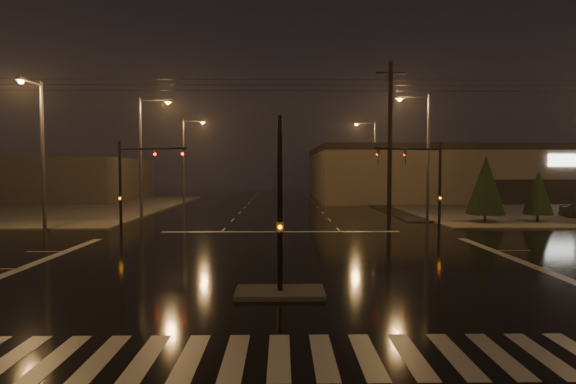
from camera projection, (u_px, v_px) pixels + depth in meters
ground at (280, 268)px, 19.12m from camera, size 140.00×140.00×0.00m
sidewalk_ne at (553, 206)px, 49.49m from camera, size 36.00×36.00×0.12m
sidewalk_nw at (5, 207)px, 48.66m from camera, size 36.00×36.00×0.12m
median_island at (280, 292)px, 15.13m from camera, size 3.00×1.60×0.15m
crosswalk at (279, 356)px, 10.14m from camera, size 15.00×2.60×0.01m
stop_bar_far at (281, 232)px, 30.11m from camera, size 16.00×0.50×0.01m
retail_building at (521, 171)px, 65.33m from camera, size 60.20×28.30×7.20m
commercial_block at (22, 179)px, 60.43m from camera, size 30.00×18.00×5.60m
signal_mast_median at (280, 183)px, 15.86m from camera, size 0.25×4.59×6.00m
signal_mast_ne at (427, 176)px, 29.18m from camera, size 4.84×1.86×6.00m
signal_mast_nw at (134, 176)px, 28.91m from camera, size 4.84×1.86×6.00m
streetlight_1 at (144, 149)px, 36.64m from camera, size 2.77×0.32×10.00m
streetlight_2 at (186, 155)px, 52.61m from camera, size 2.77×0.32×10.00m
streetlight_3 at (424, 149)px, 34.95m from camera, size 2.77×0.32×10.00m
streetlight_4 at (373, 156)px, 54.92m from camera, size 2.77×0.32×10.00m
streetlight_5 at (40, 145)px, 29.77m from camera, size 0.32×2.77×10.00m
utility_pole_1 at (390, 143)px, 32.89m from camera, size 2.20×0.32×12.00m
conifer_0 at (486, 185)px, 34.82m from camera, size 2.91×2.91×5.24m
conifer_1 at (538, 192)px, 34.81m from camera, size 2.20×2.20×4.14m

